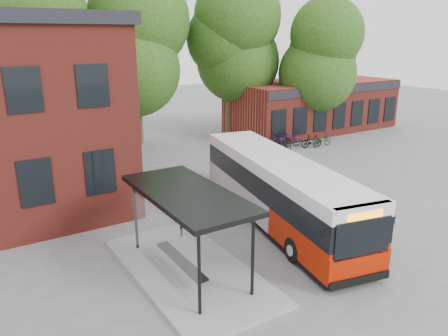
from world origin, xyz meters
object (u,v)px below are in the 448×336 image
city_bus (278,192)px  bicycle_3 (281,141)px  bicycle_0 (282,148)px  bicycle_1 (272,145)px  bus_shelter (188,232)px  bicycle_5 (312,141)px  bicycle_6 (322,140)px  bicycle_4 (288,139)px

city_bus → bicycle_3: bearing=61.4°
bicycle_0 → bicycle_1: bearing=16.3°
bus_shelter → city_bus: bus_shelter is taller
bus_shelter → bicycle_3: bus_shelter is taller
bicycle_5 → bicycle_6: bearing=-84.2°
bicycle_3 → bicycle_1: bearing=111.4°
bus_shelter → bicycle_6: 18.97m
bus_shelter → bicycle_6: size_ratio=3.75×
bicycle_4 → bicycle_6: bicycle_4 is taller
bicycle_0 → bicycle_6: 3.75m
bicycle_3 → bicycle_6: (2.87, -1.01, -0.07)m
bicycle_3 → bicycle_5: size_ratio=1.19×
bicycle_1 → bicycle_3: (1.09, 0.41, 0.04)m
bicycle_0 → bicycle_6: bicycle_6 is taller
bicycle_1 → bicycle_4: bearing=-93.1°
bicycle_6 → bicycle_1: bearing=77.6°
city_bus → bicycle_5: size_ratio=7.08×
city_bus → bicycle_6: (10.95, 8.61, -0.91)m
bicycle_1 → bicycle_6: bicycle_1 is taller
bicycle_0 → bicycle_4: 2.26m
bicycle_0 → bicycle_3: bearing=-38.2°
bicycle_5 → bicycle_6: 0.85m
bicycle_1 → bicycle_5: 3.16m
bus_shelter → bicycle_0: bus_shelter is taller
bicycle_4 → bicycle_0: bearing=151.7°
city_bus → bicycle_4: 13.39m
city_bus → bicycle_6: size_ratio=5.90×
bicycle_3 → city_bus: bearing=140.8°
bus_shelter → bicycle_1: 16.17m
bicycle_0 → bicycle_4: size_ratio=0.86×
city_bus → bicycle_1: city_bus is taller
bus_shelter → bicycle_4: bearing=39.4°
bicycle_0 → bicycle_1: 0.76m
bicycle_4 → bicycle_6: 2.39m
bus_shelter → bicycle_5: 18.35m
city_bus → bicycle_5: (10.11, 8.75, -0.93)m
bicycle_6 → bicycle_3: bearing=66.9°
bicycle_6 → city_bus: bearing=124.5°
city_bus → bicycle_0: 11.18m
city_bus → bicycle_1: (6.99, 9.21, -0.88)m
bicycle_1 → bus_shelter: bearing=109.0°
bicycle_1 → bicycle_3: size_ratio=0.93×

